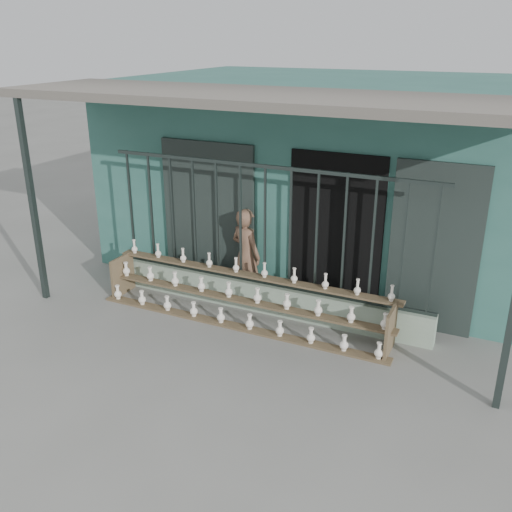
% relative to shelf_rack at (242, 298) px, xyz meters
% --- Properties ---
extents(ground, '(60.00, 60.00, 0.00)m').
position_rel_shelf_rack_xyz_m(ground, '(0.16, -0.89, -0.36)').
color(ground, slate).
extents(workshop_building, '(7.40, 6.60, 3.21)m').
position_rel_shelf_rack_xyz_m(workshop_building, '(0.17, 3.34, 1.26)').
color(workshop_building, '#2E6258').
rests_on(workshop_building, ground).
extents(parapet_wall, '(5.00, 0.20, 0.45)m').
position_rel_shelf_rack_xyz_m(parapet_wall, '(0.16, 0.41, -0.13)').
color(parapet_wall, '#92A991').
rests_on(parapet_wall, ground).
extents(security_fence, '(5.00, 0.04, 1.80)m').
position_rel_shelf_rack_xyz_m(security_fence, '(0.16, 0.41, 0.99)').
color(security_fence, '#283330').
rests_on(security_fence, parapet_wall).
extents(shelf_rack, '(4.50, 0.68, 0.85)m').
position_rel_shelf_rack_xyz_m(shelf_rack, '(0.00, 0.00, 0.00)').
color(shelf_rack, brown).
rests_on(shelf_rack, ground).
extents(elderly_woman, '(0.63, 0.51, 1.49)m').
position_rel_shelf_rack_xyz_m(elderly_woman, '(-0.27, 0.67, 0.39)').
color(elderly_woman, brown).
rests_on(elderly_woman, ground).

